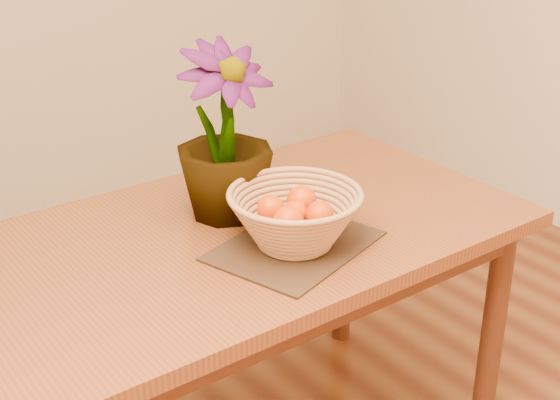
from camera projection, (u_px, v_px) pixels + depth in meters
table at (244, 259)px, 1.96m from camera, size 1.40×0.80×0.75m
placemat at (295, 246)px, 1.84m from camera, size 0.45×0.38×0.01m
wicker_basket at (295, 220)px, 1.81m from camera, size 0.32×0.32×0.13m
orange_pile at (295, 211)px, 1.80m from camera, size 0.16×0.16×0.07m
potted_plant at (224, 133)px, 1.91m from camera, size 0.26×0.26×0.44m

